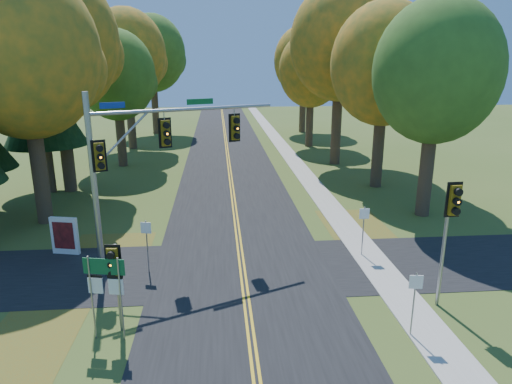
{
  "coord_description": "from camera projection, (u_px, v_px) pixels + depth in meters",
  "views": [
    {
      "loc": [
        -1.0,
        -17.06,
        9.1
      ],
      "look_at": [
        0.76,
        3.5,
        3.2
      ],
      "focal_mm": 32.0,
      "sensor_mm": 36.0,
      "label": 1
    }
  ],
  "objects": [
    {
      "name": "ground",
      "position": [
        245.0,
        289.0,
        18.93
      ],
      "size": [
        160.0,
        160.0,
        0.0
      ],
      "primitive_type": "plane",
      "color": "#3D541D",
      "rests_on": "ground"
    },
    {
      "name": "road_main",
      "position": [
        245.0,
        289.0,
        18.93
      ],
      "size": [
        8.0,
        160.0,
        0.02
      ],
      "primitive_type": "cube",
      "color": "black",
      "rests_on": "ground"
    },
    {
      "name": "road_cross",
      "position": [
        242.0,
        268.0,
        20.84
      ],
      "size": [
        60.0,
        6.0,
        0.02
      ],
      "primitive_type": "cube",
      "color": "black",
      "rests_on": "ground"
    },
    {
      "name": "centerline_left",
      "position": [
        243.0,
        289.0,
        18.91
      ],
      "size": [
        0.1,
        160.0,
        0.01
      ],
      "primitive_type": "cube",
      "color": "gold",
      "rests_on": "road_main"
    },
    {
      "name": "centerline_right",
      "position": [
        247.0,
        289.0,
        18.93
      ],
      "size": [
        0.1,
        160.0,
        0.01
      ],
      "primitive_type": "cube",
      "color": "gold",
      "rests_on": "road_main"
    },
    {
      "name": "sidewalk_east",
      "position": [
        390.0,
        283.0,
        19.43
      ],
      "size": [
        1.6,
        160.0,
        0.06
      ],
      "primitive_type": "cube",
      "color": "#9E998E",
      "rests_on": "ground"
    },
    {
      "name": "leaf_patch_w_near",
      "position": [
        107.0,
        256.0,
        22.23
      ],
      "size": [
        4.0,
        6.0,
        0.0
      ],
      "primitive_type": "cube",
      "color": "brown",
      "rests_on": "ground"
    },
    {
      "name": "leaf_patch_e",
      "position": [
        361.0,
        232.0,
        25.23
      ],
      "size": [
        3.5,
        8.0,
        0.0
      ],
      "primitive_type": "cube",
      "color": "brown",
      "rests_on": "ground"
    },
    {
      "name": "leaf_patch_w_far",
      "position": [
        30.0,
        341.0,
        15.44
      ],
      "size": [
        3.0,
        5.0,
        0.0
      ],
      "primitive_type": "cube",
      "color": "brown",
      "rests_on": "ground"
    },
    {
      "name": "tree_w_a",
      "position": [
        26.0,
        54.0,
        24.4
      ],
      "size": [
        8.0,
        8.0,
        14.15
      ],
      "color": "#38281C",
      "rests_on": "ground"
    },
    {
      "name": "tree_e_a",
      "position": [
        437.0,
        72.0,
        25.93
      ],
      "size": [
        7.2,
        7.2,
        12.73
      ],
      "color": "#38281C",
      "rests_on": "ground"
    },
    {
      "name": "tree_w_b",
      "position": [
        56.0,
        42.0,
        30.72
      ],
      "size": [
        8.6,
        8.6,
        15.38
      ],
      "color": "#38281C",
      "rests_on": "ground"
    },
    {
      "name": "tree_e_b",
      "position": [
        385.0,
        65.0,
        32.3
      ],
      "size": [
        7.6,
        7.6,
        13.33
      ],
      "color": "#38281C",
      "rests_on": "ground"
    },
    {
      "name": "tree_w_c",
      "position": [
        117.0,
        76.0,
        39.41
      ],
      "size": [
        6.8,
        6.8,
        11.91
      ],
      "color": "#38281C",
      "rests_on": "ground"
    },
    {
      "name": "tree_e_c",
      "position": [
        341.0,
        43.0,
        39.5
      ],
      "size": [
        8.8,
        8.8,
        15.79
      ],
      "color": "#38281C",
      "rests_on": "ground"
    },
    {
      "name": "tree_w_d",
      "position": [
        127.0,
        55.0,
        47.2
      ],
      "size": [
        8.2,
        8.2,
        14.56
      ],
      "color": "#38281C",
      "rests_on": "ground"
    },
    {
      "name": "tree_e_d",
      "position": [
        312.0,
        70.0,
        48.91
      ],
      "size": [
        7.0,
        7.0,
        12.32
      ],
      "color": "#38281C",
      "rests_on": "ground"
    },
    {
      "name": "tree_w_e",
      "position": [
        153.0,
        54.0,
        57.66
      ],
      "size": [
        8.4,
        8.4,
        14.97
      ],
      "color": "#38281C",
      "rests_on": "ground"
    },
    {
      "name": "tree_e_e",
      "position": [
        304.0,
        61.0,
        59.01
      ],
      "size": [
        7.8,
        7.8,
        13.74
      ],
      "color": "#38281C",
      "rests_on": "ground"
    },
    {
      "name": "pine_c",
      "position": [
        36.0,
        53.0,
        30.53
      ],
      "size": [
        5.6,
        5.6,
        20.56
      ],
      "color": "#38281C",
      "rests_on": "ground"
    },
    {
      "name": "traffic_mast",
      "position": [
        144.0,
        157.0,
        19.88
      ],
      "size": [
        8.1,
        3.93,
        7.97
      ],
      "rotation": [
        0.0,
        0.0,
        0.41
      ],
      "color": "gray",
      "rests_on": "ground"
    },
    {
      "name": "east_signal_pole",
      "position": [
        451.0,
        214.0,
        16.51
      ],
      "size": [
        0.58,
        0.67,
        5.01
      ],
      "rotation": [
        0.0,
        0.0,
        0.05
      ],
      "color": "gray",
      "rests_on": "ground"
    },
    {
      "name": "ped_signal_pole",
      "position": [
        114.0,
        268.0,
        15.18
      ],
      "size": [
        0.53,
        0.61,
        3.34
      ],
      "rotation": [
        0.0,
        0.0,
        -0.09
      ],
      "color": "gray",
      "rests_on": "ground"
    },
    {
      "name": "route_sign_cluster",
      "position": [
        105.0,
        282.0,
        15.0
      ],
      "size": [
        1.39,
        0.33,
        3.03
      ],
      "rotation": [
        0.0,
        0.0,
        -0.2
      ],
      "color": "gray",
      "rests_on": "ground"
    },
    {
      "name": "info_kiosk",
      "position": [
        65.0,
        236.0,
        22.19
      ],
      "size": [
        1.37,
        0.49,
        1.89
      ],
      "rotation": [
        0.0,
        0.0,
        -0.22
      ],
      "color": "silver",
      "rests_on": "ground"
    },
    {
      "name": "reg_sign_e_north",
      "position": [
        364.0,
        222.0,
        21.78
      ],
      "size": [
        0.48,
        0.07,
        2.5
      ],
      "rotation": [
        0.0,
        0.0,
        0.01
      ],
      "color": "gray",
      "rests_on": "ground"
    },
    {
      "name": "reg_sign_e_south",
      "position": [
        415.0,
        293.0,
        15.29
      ],
      "size": [
        0.45,
        0.09,
        2.38
      ],
      "rotation": [
        0.0,
        0.0,
        -0.12
      ],
      "color": "gray",
      "rests_on": "ground"
    },
    {
      "name": "reg_sign_w",
      "position": [
        147.0,
        237.0,
        20.03
      ],
      "size": [
        0.46,
        0.15,
        2.46
      ],
      "rotation": [
        0.0,
        0.0,
        -0.25
      ],
      "color": "gray",
      "rests_on": "ground"
    }
  ]
}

